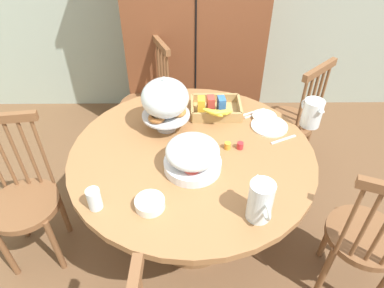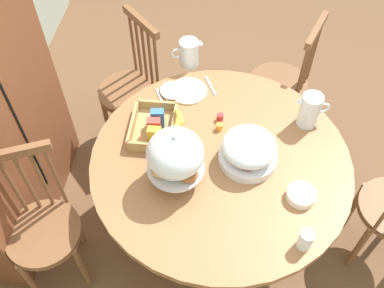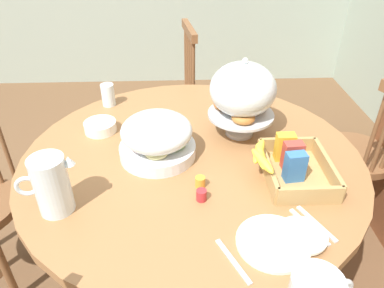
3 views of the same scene
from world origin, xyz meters
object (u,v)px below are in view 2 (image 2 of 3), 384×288
cereal_basket (157,126)px  china_plate_small (173,90)px  pastry_stand_with_dome (175,155)px  fruit_platter_covered (249,150)px  dining_table (219,178)px  orange_juice_pitcher (189,54)px  drinking_glass (306,240)px  milk_pitcher (309,111)px  china_plate_large (188,91)px  cereal_bowl (301,195)px  windsor_chair_far_side (131,90)px  windsor_chair_facing_door (282,84)px  windsor_chair_host_seat (43,229)px

cereal_basket → china_plate_small: 0.31m
pastry_stand_with_dome → fruit_platter_covered: bearing=-66.5°
dining_table → pastry_stand_with_dome: pastry_stand_with_dome is taller
pastry_stand_with_dome → cereal_basket: (0.29, 0.14, -0.15)m
china_plate_small → orange_juice_pitcher: bearing=-14.2°
cereal_basket → drinking_glass: (-0.59, -0.75, 0.01)m
milk_pitcher → china_plate_large: (0.18, 0.67, -0.09)m
cereal_basket → cereal_bowl: bearing=-114.6°
pastry_stand_with_dome → orange_juice_pitcher: 0.88m
fruit_platter_covered → pastry_stand_with_dome: bearing=113.5°
dining_table → windsor_chair_far_side: (0.73, 0.65, -0.10)m
windsor_chair_far_side → fruit_platter_covered: bearing=-133.1°
windsor_chair_facing_door → windsor_chair_host_seat: size_ratio=1.00×
windsor_chair_facing_door → windsor_chair_far_side: (-0.17, 1.03, 0.00)m
windsor_chair_host_seat → pastry_stand_with_dome: bearing=-73.9°
pastry_stand_with_dome → orange_juice_pitcher: bearing=1.9°
windsor_chair_far_side → china_plate_large: 0.58m
windsor_chair_facing_door → windsor_chair_host_seat: same height
orange_juice_pitcher → milk_pitcher: size_ratio=0.97×
fruit_platter_covered → china_plate_small: size_ratio=2.00×
windsor_chair_facing_door → china_plate_large: (-0.43, 0.60, 0.29)m
pastry_stand_with_dome → china_plate_large: size_ratio=1.56×
china_plate_large → orange_juice_pitcher: bearing=5.2°
milk_pitcher → china_plate_large: size_ratio=0.92×
dining_table → cereal_basket: 0.45m
fruit_platter_covered → drinking_glass: fruit_platter_covered is taller
windsor_chair_far_side → dining_table: bearing=-138.6°
cereal_basket → pastry_stand_with_dome: bearing=-154.5°
drinking_glass → china_plate_small: bearing=38.0°
windsor_chair_facing_door → china_plate_large: size_ratio=4.43×
dining_table → china_plate_large: size_ratio=6.16×
orange_juice_pitcher → cereal_basket: 0.58m
cereal_basket → cereal_bowl: (-0.34, -0.75, -0.02)m
windsor_chair_far_side → fruit_platter_covered: 1.13m
fruit_platter_covered → china_plate_large: size_ratio=1.36×
pastry_stand_with_dome → china_plate_large: pastry_stand_with_dome is taller
windsor_chair_far_side → milk_pitcher: windsor_chair_far_side is taller
pastry_stand_with_dome → milk_pitcher: pastry_stand_with_dome is taller
dining_table → pastry_stand_with_dome: 0.46m
windsor_chair_facing_door → windsor_chair_far_side: 1.04m
windsor_chair_far_side → cereal_bowl: (-0.93, -1.04, 0.31)m
china_plate_small → cereal_basket: bearing=171.6°
dining_table → cereal_basket: (0.14, 0.35, 0.23)m
windsor_chair_facing_door → cereal_basket: bearing=135.6°
windsor_chair_far_side → china_plate_small: size_ratio=6.50×
drinking_glass → china_plate_large: bearing=33.9°
windsor_chair_host_seat → fruit_platter_covered: (0.35, -1.05, 0.37)m
windsor_chair_far_side → windsor_chair_host_seat: bearing=166.2°
windsor_chair_far_side → cereal_basket: (-0.59, -0.29, 0.33)m
dining_table → orange_juice_pitcher: 0.80m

